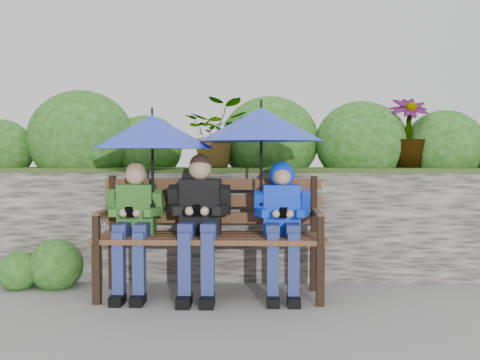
{
  "coord_description": "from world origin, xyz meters",
  "views": [
    {
      "loc": [
        0.13,
        -4.19,
        1.17
      ],
      "look_at": [
        0.0,
        0.1,
        0.95
      ],
      "focal_mm": 40.0,
      "sensor_mm": 36.0,
      "label": 1
    }
  ],
  "objects_px": {
    "boy_left": "(134,220)",
    "umbrella_left": "(152,132)",
    "boy_middle": "(199,217)",
    "boy_right": "(282,215)",
    "park_bench": "(211,228)",
    "umbrella_right": "(261,124)"
  },
  "relations": [
    {
      "from": "boy_left",
      "to": "boy_right",
      "type": "xyz_separation_m",
      "value": [
        1.2,
        0.01,
        0.04
      ]
    },
    {
      "from": "umbrella_left",
      "to": "umbrella_right",
      "type": "height_order",
      "value": "umbrella_right"
    },
    {
      "from": "boy_middle",
      "to": "boy_right",
      "type": "bearing_deg",
      "value": 1.59
    },
    {
      "from": "park_bench",
      "to": "umbrella_right",
      "type": "bearing_deg",
      "value": -8.23
    },
    {
      "from": "park_bench",
      "to": "umbrella_left",
      "type": "bearing_deg",
      "value": -170.46
    },
    {
      "from": "boy_left",
      "to": "boy_middle",
      "type": "xyz_separation_m",
      "value": [
        0.53,
        -0.01,
        0.03
      ]
    },
    {
      "from": "boy_middle",
      "to": "boy_right",
      "type": "relative_size",
      "value": 1.06
    },
    {
      "from": "park_bench",
      "to": "umbrella_left",
      "type": "distance_m",
      "value": 0.92
    },
    {
      "from": "park_bench",
      "to": "umbrella_right",
      "type": "xyz_separation_m",
      "value": [
        0.41,
        -0.06,
        0.84
      ]
    },
    {
      "from": "park_bench",
      "to": "umbrella_right",
      "type": "distance_m",
      "value": 0.94
    },
    {
      "from": "boy_left",
      "to": "boy_middle",
      "type": "bearing_deg",
      "value": -0.71
    },
    {
      "from": "boy_left",
      "to": "umbrella_left",
      "type": "distance_m",
      "value": 0.73
    },
    {
      "from": "boy_middle",
      "to": "umbrella_left",
      "type": "relative_size",
      "value": 1.16
    },
    {
      "from": "boy_right",
      "to": "umbrella_right",
      "type": "xyz_separation_m",
      "value": [
        -0.17,
        0.01,
        0.73
      ]
    },
    {
      "from": "boy_right",
      "to": "umbrella_left",
      "type": "distance_m",
      "value": 1.24
    },
    {
      "from": "park_bench",
      "to": "boy_right",
      "type": "height_order",
      "value": "boy_right"
    },
    {
      "from": "boy_left",
      "to": "boy_middle",
      "type": "height_order",
      "value": "boy_middle"
    },
    {
      "from": "park_bench",
      "to": "boy_left",
      "type": "bearing_deg",
      "value": -172.49
    },
    {
      "from": "park_bench",
      "to": "boy_right",
      "type": "bearing_deg",
      "value": -6.85
    },
    {
      "from": "park_bench",
      "to": "boy_middle",
      "type": "height_order",
      "value": "boy_middle"
    },
    {
      "from": "boy_middle",
      "to": "umbrella_left",
      "type": "bearing_deg",
      "value": 178.48
    },
    {
      "from": "boy_left",
      "to": "boy_middle",
      "type": "distance_m",
      "value": 0.53
    }
  ]
}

